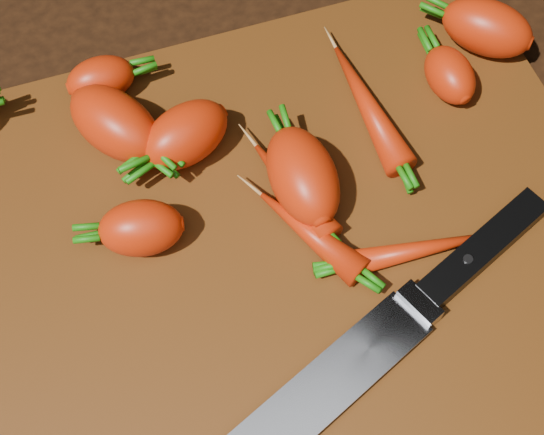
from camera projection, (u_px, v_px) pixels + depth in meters
name	position (u px, v px, depth m)	size (l,w,h in m)	color
ground	(276.00, 251.00, 0.56)	(2.00, 2.00, 0.01)	black
cutting_board	(276.00, 245.00, 0.55)	(0.50, 0.40, 0.01)	#4E270A
carrot_1	(141.00, 228.00, 0.53)	(0.06, 0.04, 0.04)	red
carrot_2	(115.00, 123.00, 0.56)	(0.08, 0.05, 0.05)	red
carrot_3	(303.00, 176.00, 0.54)	(0.08, 0.05, 0.05)	red
carrot_4	(186.00, 135.00, 0.56)	(0.07, 0.04, 0.04)	red
carrot_5	(101.00, 79.00, 0.59)	(0.05, 0.04, 0.04)	red
carrot_6	(487.00, 28.00, 0.61)	(0.08, 0.04, 0.04)	red
carrot_7	(368.00, 105.00, 0.59)	(0.12, 0.03, 0.03)	red
carrot_8	(422.00, 249.00, 0.53)	(0.11, 0.02, 0.02)	red
carrot_9	(310.00, 233.00, 0.53)	(0.09, 0.02, 0.02)	red
carrot_10	(292.00, 190.00, 0.55)	(0.09, 0.02, 0.02)	red
carrot_11	(450.00, 75.00, 0.59)	(0.05, 0.04, 0.04)	red
knife	(324.00, 389.00, 0.49)	(0.32, 0.15, 0.02)	gray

